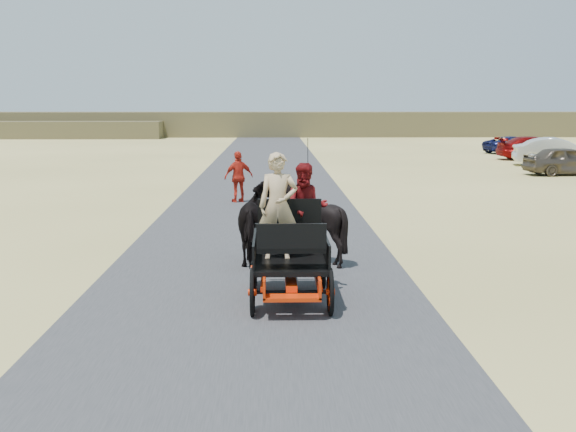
{
  "coord_description": "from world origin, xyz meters",
  "views": [
    {
      "loc": [
        0.34,
        -10.46,
        3.34
      ],
      "look_at": [
        0.64,
        3.11,
        1.2
      ],
      "focal_mm": 45.0,
      "sensor_mm": 36.0,
      "label": 1
    }
  ],
  "objects_px": {
    "horse_right": "(313,222)",
    "horse_left": "(260,222)",
    "car_a": "(567,161)",
    "car_d": "(514,145)",
    "car_c": "(537,148)",
    "carriage": "(290,279)",
    "car_b": "(557,152)",
    "pedestrian": "(239,177)"
  },
  "relations": [
    {
      "from": "horse_left",
      "to": "car_c",
      "type": "height_order",
      "value": "horse_left"
    },
    {
      "from": "pedestrian",
      "to": "car_a",
      "type": "xyz_separation_m",
      "value": [
        14.81,
        8.92,
        -0.2
      ]
    },
    {
      "from": "horse_right",
      "to": "car_d",
      "type": "xyz_separation_m",
      "value": [
        15.19,
        32.49,
        -0.29
      ]
    },
    {
      "from": "car_c",
      "to": "car_a",
      "type": "bearing_deg",
      "value": 167.32
    },
    {
      "from": "horse_left",
      "to": "car_b",
      "type": "bearing_deg",
      "value": -123.82
    },
    {
      "from": "horse_left",
      "to": "horse_right",
      "type": "xyz_separation_m",
      "value": [
        1.1,
        0.0,
        0.0
      ]
    },
    {
      "from": "car_b",
      "to": "car_a",
      "type": "bearing_deg",
      "value": 176.13
    },
    {
      "from": "horse_left",
      "to": "car_d",
      "type": "bearing_deg",
      "value": -116.63
    },
    {
      "from": "horse_left",
      "to": "car_c",
      "type": "xyz_separation_m",
      "value": [
        15.85,
        27.16,
        -0.17
      ]
    },
    {
      "from": "car_a",
      "to": "horse_right",
      "type": "bearing_deg",
      "value": 139.9
    },
    {
      "from": "horse_right",
      "to": "car_d",
      "type": "distance_m",
      "value": 35.87
    },
    {
      "from": "car_d",
      "to": "carriage",
      "type": "bearing_deg",
      "value": 142.39
    },
    {
      "from": "carriage",
      "to": "car_a",
      "type": "distance_m",
      "value": 25.03
    },
    {
      "from": "car_b",
      "to": "car_d",
      "type": "relative_size",
      "value": 1.12
    },
    {
      "from": "carriage",
      "to": "car_b",
      "type": "height_order",
      "value": "car_b"
    },
    {
      "from": "carriage",
      "to": "pedestrian",
      "type": "height_order",
      "value": "pedestrian"
    },
    {
      "from": "horse_right",
      "to": "car_b",
      "type": "xyz_separation_m",
      "value": [
        14.3,
        22.98,
        -0.1
      ]
    },
    {
      "from": "horse_right",
      "to": "car_d",
      "type": "bearing_deg",
      "value": -115.06
    },
    {
      "from": "car_c",
      "to": "horse_left",
      "type": "bearing_deg",
      "value": 149.05
    },
    {
      "from": "horse_right",
      "to": "horse_left",
      "type": "bearing_deg",
      "value": 0.0
    },
    {
      "from": "pedestrian",
      "to": "car_d",
      "type": "relative_size",
      "value": 0.43
    },
    {
      "from": "car_d",
      "to": "horse_right",
      "type": "bearing_deg",
      "value": 141.25
    },
    {
      "from": "car_d",
      "to": "car_b",
      "type": "bearing_deg",
      "value": 160.93
    },
    {
      "from": "car_a",
      "to": "car_c",
      "type": "relative_size",
      "value": 0.84
    },
    {
      "from": "car_b",
      "to": "pedestrian",
      "type": "bearing_deg",
      "value": 143.18
    },
    {
      "from": "car_a",
      "to": "car_d",
      "type": "relative_size",
      "value": 0.97
    },
    {
      "from": "carriage",
      "to": "horse_left",
      "type": "xyz_separation_m",
      "value": [
        -0.55,
        3.0,
        0.49
      ]
    },
    {
      "from": "horse_left",
      "to": "car_b",
      "type": "relative_size",
      "value": 0.44
    },
    {
      "from": "car_a",
      "to": "car_d",
      "type": "xyz_separation_m",
      "value": [
        2.36,
        14.35,
        -0.1
      ]
    },
    {
      "from": "pedestrian",
      "to": "horse_left",
      "type": "bearing_deg",
      "value": 71.32
    },
    {
      "from": "carriage",
      "to": "pedestrian",
      "type": "distance_m",
      "value": 12.32
    },
    {
      "from": "horse_right",
      "to": "car_c",
      "type": "height_order",
      "value": "horse_right"
    },
    {
      "from": "carriage",
      "to": "horse_right",
      "type": "distance_m",
      "value": 3.09
    },
    {
      "from": "horse_left",
      "to": "pedestrian",
      "type": "relative_size",
      "value": 1.16
    },
    {
      "from": "car_b",
      "to": "car_d",
      "type": "bearing_deg",
      "value": 7.59
    },
    {
      "from": "pedestrian",
      "to": "car_b",
      "type": "distance_m",
      "value": 21.31
    },
    {
      "from": "horse_left",
      "to": "horse_right",
      "type": "relative_size",
      "value": 1.18
    },
    {
      "from": "car_a",
      "to": "car_b",
      "type": "xyz_separation_m",
      "value": [
        1.46,
        4.83,
        0.08
      ]
    },
    {
      "from": "horse_left",
      "to": "carriage",
      "type": "bearing_deg",
      "value": 100.39
    },
    {
      "from": "horse_left",
      "to": "car_a",
      "type": "relative_size",
      "value": 0.51
    },
    {
      "from": "horse_left",
      "to": "car_d",
      "type": "distance_m",
      "value": 36.35
    },
    {
      "from": "horse_left",
      "to": "car_d",
      "type": "xyz_separation_m",
      "value": [
        16.29,
        32.49,
        -0.29
      ]
    }
  ]
}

